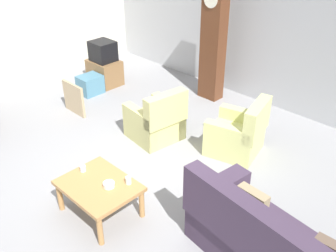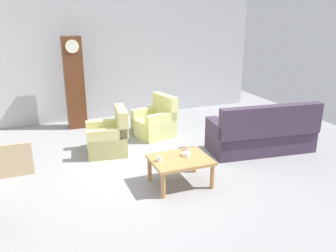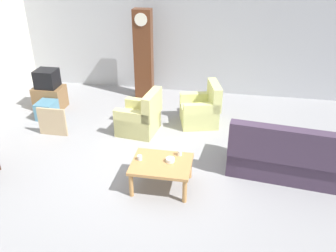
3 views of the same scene
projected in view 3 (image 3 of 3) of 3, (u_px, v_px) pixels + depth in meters
ground_plane at (151, 161)px, 6.53m from camera, size 10.40×10.40×0.00m
garage_door_wall at (181, 30)px, 8.91m from camera, size 8.40×0.16×3.20m
couch_floral at (292, 158)px, 5.99m from camera, size 2.19×1.13×1.04m
armchair_olive_near at (140, 119)px, 7.40m from camera, size 0.88×0.85×0.92m
armchair_olive_far at (201, 111)px, 7.75m from camera, size 0.96×0.94×0.92m
coffee_table_wood at (161, 166)px, 5.70m from camera, size 0.96×0.76×0.46m
grandfather_clock at (144, 55)px, 8.72m from camera, size 0.44×0.30×2.19m
tv_stand_cabinet at (50, 97)px, 8.47m from camera, size 0.68×0.52×0.54m
tv_crt at (47, 79)px, 8.25m from camera, size 0.48×0.44×0.42m
framed_picture_leaning at (52, 122)px, 7.28m from camera, size 0.60×0.05×0.60m
storage_box_blue at (47, 110)px, 8.04m from camera, size 0.39×0.46×0.38m
cup_white_porcelain at (180, 153)px, 5.84m from camera, size 0.07×0.07×0.10m
cup_blue_rimmed at (140, 158)px, 5.73m from camera, size 0.08×0.08×0.08m
bowl_white_stacked at (170, 160)px, 5.69m from camera, size 0.14×0.14×0.06m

